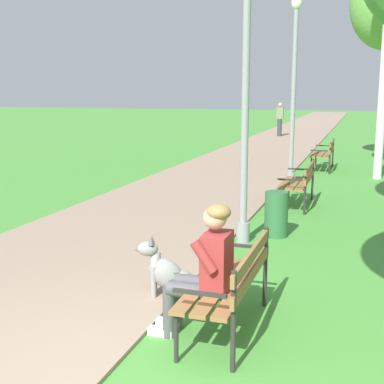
{
  "coord_description": "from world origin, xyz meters",
  "views": [
    {
      "loc": [
        1.67,
        -3.18,
        2.21
      ],
      "look_at": [
        -0.46,
        3.26,
        0.9
      ],
      "focal_mm": 48.97,
      "sensor_mm": 36.0,
      "label": 1
    }
  ],
  "objects_px": {
    "park_bench_mid": "(300,180)",
    "person_seated_on_near_bench": "(205,266)",
    "dog_grey": "(170,276)",
    "litter_bin": "(276,214)",
    "park_bench_near": "(232,280)",
    "park_bench_far": "(325,152)",
    "pedestrian_distant": "(280,120)",
    "lamp_post_near": "(245,105)",
    "lamp_post_mid": "(294,90)"
  },
  "relations": [
    {
      "from": "lamp_post_near",
      "to": "park_bench_mid",
      "type": "bearing_deg",
      "value": 79.79
    },
    {
      "from": "park_bench_mid",
      "to": "person_seated_on_near_bench",
      "type": "distance_m",
      "value": 5.87
    },
    {
      "from": "litter_bin",
      "to": "pedestrian_distant",
      "type": "height_order",
      "value": "pedestrian_distant"
    },
    {
      "from": "park_bench_near",
      "to": "dog_grey",
      "type": "height_order",
      "value": "park_bench_near"
    },
    {
      "from": "person_seated_on_near_bench",
      "to": "lamp_post_mid",
      "type": "height_order",
      "value": "lamp_post_mid"
    },
    {
      "from": "park_bench_mid",
      "to": "park_bench_far",
      "type": "xyz_separation_m",
      "value": [
        0.1,
        5.02,
        0.0
      ]
    },
    {
      "from": "dog_grey",
      "to": "lamp_post_mid",
      "type": "distance_m",
      "value": 7.68
    },
    {
      "from": "park_bench_near",
      "to": "park_bench_mid",
      "type": "relative_size",
      "value": 1.0
    },
    {
      "from": "litter_bin",
      "to": "pedestrian_distant",
      "type": "relative_size",
      "value": 0.42
    },
    {
      "from": "lamp_post_near",
      "to": "litter_bin",
      "type": "height_order",
      "value": "lamp_post_near"
    },
    {
      "from": "park_bench_far",
      "to": "pedestrian_distant",
      "type": "relative_size",
      "value": 0.91
    },
    {
      "from": "park_bench_mid",
      "to": "person_seated_on_near_bench",
      "type": "relative_size",
      "value": 1.2
    },
    {
      "from": "park_bench_far",
      "to": "pedestrian_distant",
      "type": "distance_m",
      "value": 10.99
    },
    {
      "from": "pedestrian_distant",
      "to": "litter_bin",
      "type": "bearing_deg",
      "value": -81.22
    },
    {
      "from": "park_bench_far",
      "to": "dog_grey",
      "type": "bearing_deg",
      "value": -94.82
    },
    {
      "from": "person_seated_on_near_bench",
      "to": "litter_bin",
      "type": "height_order",
      "value": "person_seated_on_near_bench"
    },
    {
      "from": "lamp_post_mid",
      "to": "park_bench_near",
      "type": "bearing_deg",
      "value": -86.05
    },
    {
      "from": "person_seated_on_near_bench",
      "to": "lamp_post_near",
      "type": "height_order",
      "value": "lamp_post_near"
    },
    {
      "from": "park_bench_near",
      "to": "park_bench_mid",
      "type": "bearing_deg",
      "value": 90.69
    },
    {
      "from": "dog_grey",
      "to": "litter_bin",
      "type": "relative_size",
      "value": 1.16
    },
    {
      "from": "lamp_post_near",
      "to": "lamp_post_mid",
      "type": "bearing_deg",
      "value": 89.87
    },
    {
      "from": "person_seated_on_near_bench",
      "to": "dog_grey",
      "type": "bearing_deg",
      "value": 129.58
    },
    {
      "from": "lamp_post_mid",
      "to": "pedestrian_distant",
      "type": "xyz_separation_m",
      "value": [
        -2.36,
        13.31,
        -1.39
      ]
    },
    {
      "from": "dog_grey",
      "to": "lamp_post_near",
      "type": "bearing_deg",
      "value": 83.75
    },
    {
      "from": "park_bench_near",
      "to": "park_bench_far",
      "type": "distance_m",
      "value": 10.71
    },
    {
      "from": "park_bench_mid",
      "to": "lamp_post_mid",
      "type": "height_order",
      "value": "lamp_post_mid"
    },
    {
      "from": "lamp_post_mid",
      "to": "park_bench_far",
      "type": "bearing_deg",
      "value": 77.87
    },
    {
      "from": "dog_grey",
      "to": "litter_bin",
      "type": "xyz_separation_m",
      "value": [
        0.68,
        2.84,
        0.09
      ]
    },
    {
      "from": "park_bench_near",
      "to": "lamp_post_near",
      "type": "distance_m",
      "value": 3.35
    },
    {
      "from": "litter_bin",
      "to": "lamp_post_mid",
      "type": "bearing_deg",
      "value": 95.05
    },
    {
      "from": "dog_grey",
      "to": "lamp_post_near",
      "type": "xyz_separation_m",
      "value": [
        0.26,
        2.38,
        1.76
      ]
    },
    {
      "from": "park_bench_far",
      "to": "pedestrian_distant",
      "type": "bearing_deg",
      "value": 105.53
    },
    {
      "from": "person_seated_on_near_bench",
      "to": "lamp_post_near",
      "type": "bearing_deg",
      "value": 96.51
    },
    {
      "from": "park_bench_mid",
      "to": "litter_bin",
      "type": "distance_m",
      "value": 2.29
    },
    {
      "from": "park_bench_near",
      "to": "lamp_post_near",
      "type": "height_order",
      "value": "lamp_post_near"
    },
    {
      "from": "person_seated_on_near_bench",
      "to": "pedestrian_distant",
      "type": "relative_size",
      "value": 0.76
    },
    {
      "from": "person_seated_on_near_bench",
      "to": "lamp_post_mid",
      "type": "xyz_separation_m",
      "value": [
        -0.34,
        8.17,
        1.55
      ]
    },
    {
      "from": "lamp_post_mid",
      "to": "pedestrian_distant",
      "type": "relative_size",
      "value": 2.62
    },
    {
      "from": "park_bench_near",
      "to": "park_bench_mid",
      "type": "distance_m",
      "value": 5.69
    },
    {
      "from": "dog_grey",
      "to": "pedestrian_distant",
      "type": "height_order",
      "value": "pedestrian_distant"
    },
    {
      "from": "park_bench_near",
      "to": "lamp_post_mid",
      "type": "height_order",
      "value": "lamp_post_mid"
    },
    {
      "from": "park_bench_near",
      "to": "pedestrian_distant",
      "type": "bearing_deg",
      "value": 97.78
    },
    {
      "from": "park_bench_far",
      "to": "park_bench_near",
      "type": "bearing_deg",
      "value": -90.18
    },
    {
      "from": "dog_grey",
      "to": "litter_bin",
      "type": "distance_m",
      "value": 2.92
    },
    {
      "from": "park_bench_near",
      "to": "litter_bin",
      "type": "bearing_deg",
      "value": 92.47
    },
    {
      "from": "park_bench_far",
      "to": "dog_grey",
      "type": "distance_m",
      "value": 10.18
    },
    {
      "from": "lamp_post_near",
      "to": "lamp_post_mid",
      "type": "xyz_separation_m",
      "value": [
        0.01,
        5.05,
        0.22
      ]
    },
    {
      "from": "dog_grey",
      "to": "lamp_post_mid",
      "type": "relative_size",
      "value": 0.19
    },
    {
      "from": "person_seated_on_near_bench",
      "to": "lamp_post_mid",
      "type": "bearing_deg",
      "value": 92.42
    },
    {
      "from": "lamp_post_near",
      "to": "dog_grey",
      "type": "bearing_deg",
      "value": -96.25
    }
  ]
}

